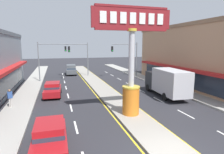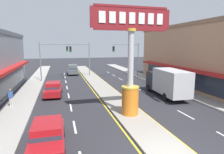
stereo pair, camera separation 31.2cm
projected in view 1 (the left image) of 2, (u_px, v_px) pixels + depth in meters
The scene contains 16 objects.
ground_plane at pixel (171, 153), 10.21m from camera, with size 160.00×160.00×0.00m, color #28282D.
median_strip at pixel (99, 85), 27.23m from camera, with size 2.50×52.00×0.14m, color gray.
sidewalk_left at pixel (28, 93), 22.81m from camera, with size 2.53×60.00×0.18m, color #9E9B93.
sidewalk_right at pixel (163, 84), 27.87m from camera, with size 2.53×60.00×0.18m, color #9E9B93.
lane_markings at pixel (101, 88), 25.96m from camera, with size 9.24×52.00×0.01m.
district_sign at pixel (131, 66), 15.04m from camera, with size 6.31×1.42×8.48m.
storefront_right at pixel (215, 56), 25.62m from camera, with size 10.69×25.47×8.51m.
traffic_light_left_side at pixel (50, 55), 29.66m from camera, with size 4.86×0.46×6.20m.
traffic_light_right_side at pixel (127, 54), 33.69m from camera, with size 4.86×0.46×6.20m.
traffic_light_median_far at pixel (80, 54), 34.81m from camera, with size 4.20×0.46×6.20m.
suv_near_right_lane at pixel (71, 69), 37.70m from camera, with size 2.13×4.68×1.90m.
sedan_far_right_lane at pixel (50, 136), 10.45m from camera, with size 1.86×4.31×1.53m.
box_truck_near_left_lane at pixel (167, 82), 21.37m from camera, with size 2.58×7.01×3.12m.
sedan_mid_left_lane at pixel (53, 89), 21.69m from camera, with size 2.00×4.38×1.53m.
pedestrian_near_kerb at pixel (10, 97), 17.17m from camera, with size 0.45×0.35×1.64m.
pedestrian_far_side at pixel (179, 80), 25.65m from camera, with size 0.43×0.45×1.68m.
Camera 1 is at (-5.68, -8.13, 5.70)m, focal length 30.64 mm.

